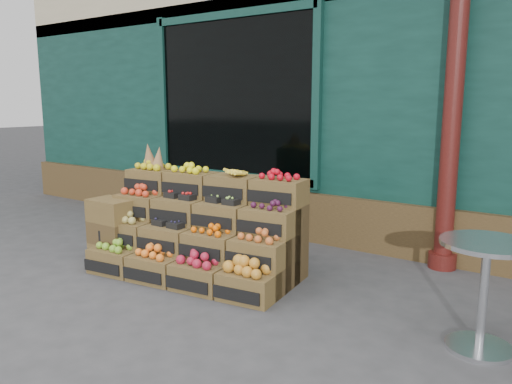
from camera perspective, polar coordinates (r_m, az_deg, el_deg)
The scene contains 6 objects.
ground at distance 4.29m, azimuth -3.26°, elevation -12.91°, with size 60.00×60.00×0.00m, color #3B3B3D.
shop_facade at distance 8.59m, azimuth 18.94°, elevation 14.49°, with size 12.00×6.24×4.80m.
crate_display at distance 5.01m, azimuth -6.36°, elevation -4.88°, with size 2.10×1.21×1.25m.
spare_crates at distance 5.43m, azimuth -16.04°, elevation -4.42°, with size 0.47×0.32×0.70m.
bistro_table at distance 3.76m, azimuth 24.65°, elevation -9.42°, with size 0.62×0.62×0.78m.
shopkeeper at distance 7.43m, azimuth -1.91°, elevation 4.03°, with size 0.64×0.42×1.76m, color #154A1D.
Camera 1 is at (2.46, -3.09, 1.69)m, focal length 35.00 mm.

